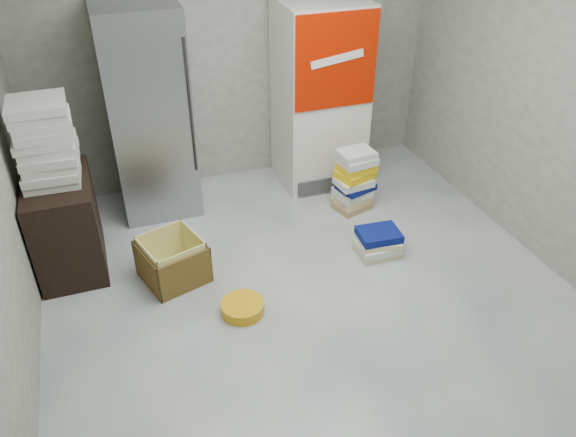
# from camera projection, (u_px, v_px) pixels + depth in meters

# --- Properties ---
(ground) EXTENTS (5.00, 5.00, 0.00)m
(ground) POSITION_uv_depth(u_px,v_px,m) (330.00, 327.00, 4.10)
(ground) COLOR silver
(ground) RESTS_ON ground
(room_shell) EXTENTS (4.04, 5.04, 2.82)m
(room_shell) POSITION_uv_depth(u_px,v_px,m) (344.00, 91.00, 3.11)
(room_shell) COLOR #A5A195
(room_shell) RESTS_ON ground
(steel_fridge) EXTENTS (0.70, 0.72, 1.90)m
(steel_fridge) POSITION_uv_depth(u_px,v_px,m) (149.00, 113.00, 5.01)
(steel_fridge) COLOR gray
(steel_fridge) RESTS_ON ground
(coke_cooler) EXTENTS (0.80, 0.73, 1.80)m
(coke_cooler) POSITION_uv_depth(u_px,v_px,m) (320.00, 96.00, 5.48)
(coke_cooler) COLOR silver
(coke_cooler) RESTS_ON ground
(wood_shelf) EXTENTS (0.50, 0.80, 0.80)m
(wood_shelf) POSITION_uv_depth(u_px,v_px,m) (66.00, 225.00, 4.50)
(wood_shelf) COLOR black
(wood_shelf) RESTS_ON ground
(supply_box_stack) EXTENTS (0.44, 0.43, 0.65)m
(supply_box_stack) POSITION_uv_depth(u_px,v_px,m) (46.00, 142.00, 4.11)
(supply_box_stack) COLOR beige
(supply_box_stack) RESTS_ON wood_shelf
(phonebook_stack_main) EXTENTS (0.41, 0.37, 0.60)m
(phonebook_stack_main) POSITION_uv_depth(u_px,v_px,m) (355.00, 180.00, 5.31)
(phonebook_stack_main) COLOR #997C51
(phonebook_stack_main) RESTS_ON ground
(phonebook_stack_side) EXTENTS (0.39, 0.33, 0.23)m
(phonebook_stack_side) POSITION_uv_depth(u_px,v_px,m) (378.00, 242.00, 4.79)
(phonebook_stack_side) COLOR beige
(phonebook_stack_side) RESTS_ON ground
(cardboard_box) EXTENTS (0.58, 0.58, 0.37)m
(cardboard_box) POSITION_uv_depth(u_px,v_px,m) (173.00, 262.00, 4.49)
(cardboard_box) COLOR yellow
(cardboard_box) RESTS_ON ground
(bucket_lid) EXTENTS (0.41, 0.41, 0.09)m
(bucket_lid) POSITION_uv_depth(u_px,v_px,m) (243.00, 307.00, 4.21)
(bucket_lid) COLOR orange
(bucket_lid) RESTS_ON ground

